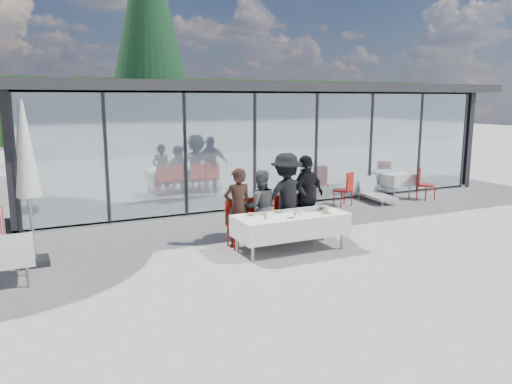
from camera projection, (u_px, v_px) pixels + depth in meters
ground at (295, 256)px, 9.73m from camera, size 90.00×90.00×0.00m
pavilion at (229, 124)px, 17.42m from camera, size 14.80×8.80×3.44m
treeline at (60, 111)px, 33.29m from camera, size 62.50×2.00×4.40m
dining_table at (290, 225)px, 9.95m from camera, size 2.26×0.96×0.75m
diner_a at (238, 208)px, 10.19m from camera, size 0.62×0.62×1.64m
diner_chair_a at (237, 221)px, 10.26m from camera, size 0.44×0.44×0.97m
diner_b at (260, 207)px, 10.41m from camera, size 0.93×0.93×1.57m
diner_chair_b at (260, 218)px, 10.48m from camera, size 0.44×0.44×0.97m
diner_c at (286, 197)px, 10.64m from camera, size 1.25×1.25×1.89m
diner_chair_c at (285, 215)px, 10.74m from camera, size 0.44×0.44×0.97m
diner_d at (306, 197)px, 10.86m from camera, size 1.35×1.35×1.82m
diner_chair_d at (305, 213)px, 10.95m from camera, size 0.44×0.44×0.97m
plate_a at (251, 215)px, 9.76m from camera, size 0.27×0.27×0.07m
plate_b at (278, 212)px, 10.01m from camera, size 0.27×0.27×0.07m
plate_c at (297, 211)px, 10.12m from camera, size 0.27×0.27×0.07m
plate_d at (323, 208)px, 10.32m from camera, size 0.27×0.27×0.07m
plate_extra at (326, 212)px, 9.96m from camera, size 0.27×0.27×0.07m
juice_bottle at (265, 216)px, 9.51m from camera, size 0.06×0.06×0.13m
drinking_glasses at (308, 212)px, 9.91m from camera, size 0.85×0.19×0.10m
folded_eyeglasses at (290, 218)px, 9.58m from camera, size 0.14×0.03×0.01m
spare_table_left at (5, 252)px, 8.12m from camera, size 0.86×0.86×0.74m
spare_table_right at (396, 179)px, 15.38m from camera, size 0.86×0.86×0.74m
spare_chair_a at (423, 182)px, 15.01m from camera, size 0.62×0.62×0.97m
spare_chair_b at (346, 187)px, 14.09m from camera, size 0.60×0.60×0.97m
market_umbrella at (26, 159)px, 8.84m from camera, size 0.50×0.50×3.00m
lounger at (374, 192)px, 14.85m from camera, size 0.75×1.39×0.72m
conifer_tree at (149, 24)px, 20.35m from camera, size 4.00×4.00×10.50m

